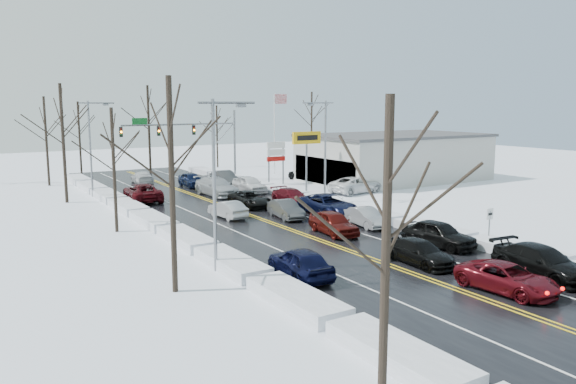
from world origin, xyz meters
TOP-DOWN VIEW (x-y plane):
  - ground at (0.00, 0.00)m, footprint 160.00×160.00m
  - road_surface at (0.00, 2.00)m, footprint 14.00×84.00m
  - snow_bank_left at (-7.60, 2.00)m, footprint 1.85×72.00m
  - snow_bank_right at (7.60, 2.00)m, footprint 1.85×72.00m
  - traffic_signal_mast at (3.45, 27.99)m, footprint 13.28×0.39m
  - tires_plus_sign at (10.50, 15.99)m, footprint 3.20×0.34m
  - used_vehicles_sign at (10.50, 22.00)m, footprint 2.20×0.22m
  - speed_limit_sign at (8.20, -8.00)m, footprint 0.55×0.09m
  - flagpole at (15.17, 30.00)m, footprint 1.87×1.20m
  - dealership_building at (23.98, 18.00)m, footprint 20.40×12.40m
  - streetlight_ne at (8.30, 10.00)m, footprint 3.20×0.25m
  - streetlight_sw at (-8.30, -4.00)m, footprint 3.20×0.25m
  - streetlight_nw at (-8.30, 24.00)m, footprint 3.20×0.25m
  - tree_left_a at (-11.00, -20.00)m, footprint 3.60×3.60m
  - tree_left_b at (-11.50, -6.00)m, footprint 4.00×4.00m
  - tree_left_c at (-10.50, 8.00)m, footprint 3.40×3.40m
  - tree_left_d at (-11.20, 22.00)m, footprint 4.20×4.20m
  - tree_left_e at (-10.80, 34.00)m, footprint 3.80×3.80m
  - tree_far_b at (-6.00, 41.00)m, footprint 3.60×3.60m
  - tree_far_c at (2.00, 39.00)m, footprint 4.40×4.40m
  - tree_far_d at (12.00, 40.50)m, footprint 3.40×3.40m
  - tree_far_e at (28.00, 41.00)m, footprint 4.20×4.20m
  - queued_car_2 at (1.74, -14.24)m, footprint 2.62×5.00m
  - queued_car_3 at (1.60, -8.70)m, footprint 2.02×4.64m
  - queued_car_4 at (1.82, -0.41)m, footprint 2.32×4.74m
  - queued_car_5 at (1.85, 5.81)m, footprint 1.99×4.38m
  - queued_car_6 at (1.73, 11.47)m, footprint 2.30×4.93m
  - queued_car_7 at (1.83, 18.53)m, footprint 2.77×6.03m
  - queued_car_8 at (1.92, 25.09)m, footprint 1.87×4.48m
  - queued_car_11 at (5.21, -13.66)m, footprint 2.75×5.63m
  - queued_car_12 at (5.31, -6.58)m, footprint 2.45×5.00m
  - queued_car_13 at (5.21, 0.27)m, footprint 1.98×4.27m
  - queued_car_14 at (5.34, 5.08)m, footprint 3.01×6.02m
  - queued_car_15 at (5.45, 10.69)m, footprint 2.01×4.75m
  - queued_car_16 at (5.41, 18.55)m, footprint 1.94×4.82m
  - queued_car_17 at (5.35, 24.14)m, footprint 1.84×4.87m
  - oncoming_car_0 at (-1.91, 8.30)m, footprint 1.72×4.14m
  - oncoming_car_1 at (-5.21, 19.13)m, footprint 3.32×6.17m
  - oncoming_car_2 at (-1.84, 30.05)m, footprint 2.54×4.99m
  - oncoming_car_3 at (-5.31, -7.27)m, footprint 2.19×4.74m
  - parked_car_0 at (14.17, 12.69)m, footprint 6.12×3.45m
  - parked_car_1 at (16.88, 15.70)m, footprint 2.13×5.02m
  - parked_car_2 at (14.92, 22.92)m, footprint 2.18×4.92m

SIDE VIEW (x-z plane):
  - ground at x=0.00m, z-range 0.00..0.00m
  - snow_bank_left at x=-7.60m, z-range -0.31..0.31m
  - snow_bank_right at x=7.60m, z-range -0.31..0.31m
  - queued_car_2 at x=1.74m, z-range -0.67..0.67m
  - queued_car_3 at x=1.60m, z-range -0.66..0.66m
  - queued_car_4 at x=1.82m, z-range -0.78..0.78m
  - queued_car_5 at x=1.85m, z-range -0.70..0.70m
  - queued_car_6 at x=1.73m, z-range -0.68..0.68m
  - queued_car_7 at x=1.83m, z-range -0.85..0.85m
  - queued_car_8 at x=1.92m, z-range -0.76..0.76m
  - queued_car_11 at x=5.21m, z-range -0.79..0.79m
  - queued_car_12 at x=5.31m, z-range -0.82..0.82m
  - queued_car_13 at x=5.21m, z-range -0.68..0.68m
  - queued_car_14 at x=5.34m, z-range -0.82..0.82m
  - queued_car_15 at x=5.45m, z-range -0.68..0.68m
  - queued_car_16 at x=5.41m, z-range -0.82..0.82m
  - queued_car_17 at x=5.35m, z-range -0.79..0.79m
  - oncoming_car_0 at x=-1.91m, z-range -0.67..0.67m
  - oncoming_car_1 at x=-5.21m, z-range -0.82..0.82m
  - oncoming_car_2 at x=-1.84m, z-range -0.69..0.69m
  - oncoming_car_3 at x=-5.31m, z-range -0.79..0.79m
  - parked_car_0 at x=14.17m, z-range -0.81..0.81m
  - parked_car_1 at x=16.88m, z-range -0.72..0.72m
  - parked_car_2 at x=14.92m, z-range -0.82..0.82m
  - road_surface at x=0.00m, z-range 0.00..0.01m
  - speed_limit_sign at x=8.20m, z-range 0.46..2.81m
  - dealership_building at x=23.98m, z-range 0.01..5.31m
  - used_vehicles_sign at x=10.50m, z-range 0.99..5.64m
  - tires_plus_sign at x=10.50m, z-range 1.99..7.99m
  - streetlight_ne at x=8.30m, z-range 0.81..9.81m
  - streetlight_sw at x=-8.30m, z-range 0.81..9.81m
  - streetlight_nw at x=-8.30m, z-range 0.81..9.81m
  - traffic_signal_mast at x=3.45m, z-range 1.48..9.48m
  - flagpole at x=15.17m, z-range 0.93..10.93m
  - tree_left_c at x=-10.50m, z-range 1.69..10.19m
  - tree_far_d at x=12.00m, z-range 1.69..10.19m
  - tree_left_a at x=-11.00m, z-range 1.79..10.79m
  - tree_far_b at x=-6.00m, z-range 1.79..10.79m
  - tree_left_e at x=-10.80m, z-range 1.89..11.39m
  - tree_left_b at x=-11.50m, z-range 1.99..11.99m
  - tree_left_d at x=-11.20m, z-range 2.08..12.58m
  - tree_far_e at x=28.00m, z-range 2.08..12.58m
  - tree_far_c at x=2.00m, z-range 2.18..13.18m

